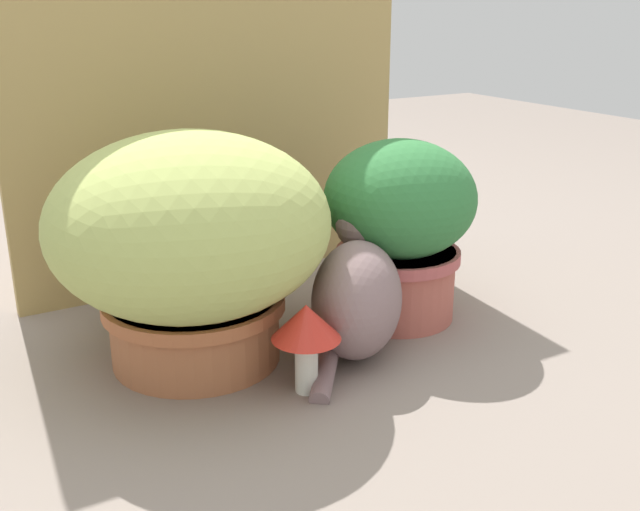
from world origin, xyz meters
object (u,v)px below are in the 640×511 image
(grass_planter, at_px, (191,239))
(cat, at_px, (357,290))
(leafy_planter, at_px, (399,223))
(mushroom_ornament_red, at_px, (306,328))

(grass_planter, bearing_deg, cat, -22.52)
(leafy_planter, height_order, cat, leafy_planter)
(leafy_planter, relative_size, cat, 1.17)
(grass_planter, height_order, cat, grass_planter)
(leafy_planter, relative_size, mushroom_ornament_red, 2.35)
(grass_planter, height_order, leafy_planter, grass_planter)
(grass_planter, relative_size, leafy_planter, 1.33)
(leafy_planter, bearing_deg, grass_planter, 176.57)
(cat, xyz_separation_m, mushroom_ornament_red, (-0.17, -0.10, -0.00))
(grass_planter, relative_size, cat, 1.56)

